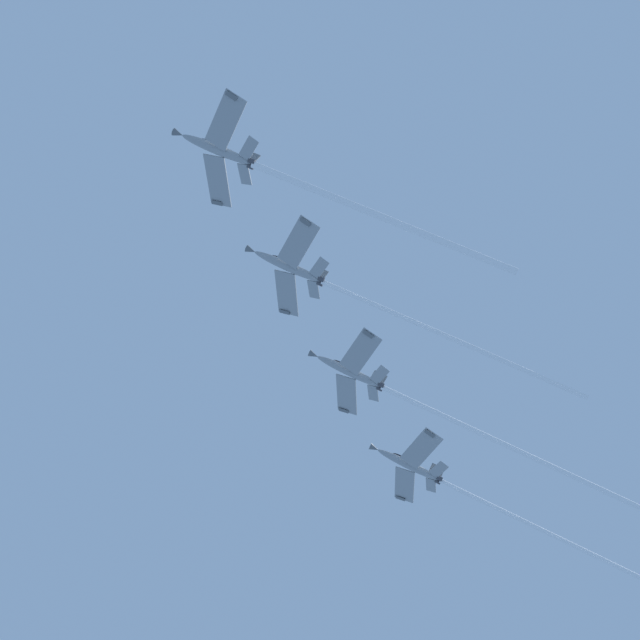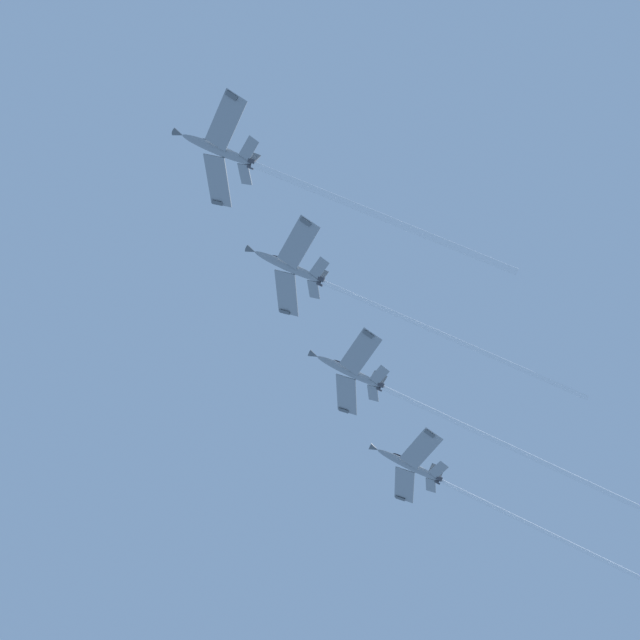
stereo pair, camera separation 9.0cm
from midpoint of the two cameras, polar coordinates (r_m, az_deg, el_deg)
The scene contains 4 objects.
jet_lead at distance 126.08m, azimuth -1.57°, elevation 9.29°, with size 51.07×19.97×22.80m.
jet_second at distance 132.69m, azimuth 1.80°, elevation 1.89°, with size 52.94×19.98×23.88m.
jet_third at distance 140.56m, azimuth 6.90°, elevation -5.77°, with size 56.91×19.96×26.99m.
jet_fourth at distance 151.64m, azimuth 9.27°, elevation -11.19°, with size 50.31×19.99×23.50m.
Camera 2 is at (-12.22, 50.03, 1.71)m, focal length 47.37 mm.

